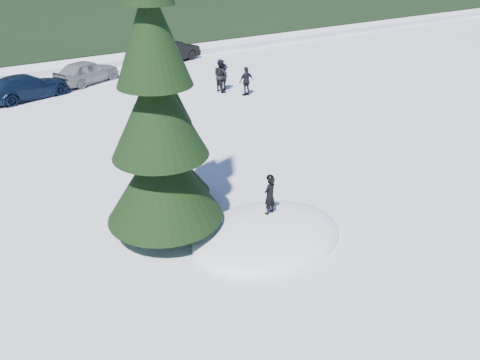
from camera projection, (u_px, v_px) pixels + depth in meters
ground at (267, 237)px, 13.17m from camera, size 200.00×200.00×0.00m
snow_mound at (267, 237)px, 13.17m from camera, size 4.48×3.52×0.96m
spruce_tall at (158, 123)px, 11.86m from camera, size 3.20×3.20×8.60m
spruce_short at (171, 142)px, 13.95m from camera, size 2.20×2.20×5.37m
child_skier at (270, 195)px, 13.14m from camera, size 0.47×0.35×1.15m
adult_0 at (221, 76)px, 25.80m from camera, size 0.74×0.92×1.80m
adult_1 at (246, 81)px, 25.18m from camera, size 0.93×0.41×1.57m
adult_2 at (223, 77)px, 26.08m from camera, size 1.08×1.09×1.51m
car_3 at (27, 87)px, 24.75m from camera, size 4.72×2.79×1.28m
car_4 at (87, 72)px, 27.50m from camera, size 4.34×3.09×1.37m
car_5 at (170, 51)px, 32.47m from camera, size 4.91×3.00×1.53m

